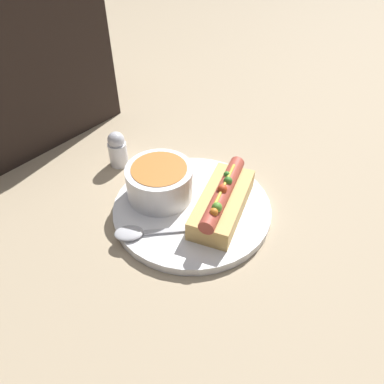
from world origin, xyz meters
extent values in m
plane|color=tan|center=(0.00, 0.00, 0.00)|extent=(4.00, 4.00, 0.00)
cylinder|color=white|center=(0.00, 0.00, 0.01)|extent=(0.26, 0.26, 0.01)
cube|color=#DBAD60|center=(0.02, -0.05, 0.03)|extent=(0.17, 0.11, 0.03)
cylinder|color=#B24738|center=(0.02, -0.05, 0.06)|extent=(0.16, 0.07, 0.02)
sphere|color=#C63F1E|center=(0.01, -0.05, 0.07)|extent=(0.02, 0.02, 0.02)
sphere|color=orange|center=(-0.03, -0.07, 0.07)|extent=(0.01, 0.01, 0.01)
sphere|color=#387A28|center=(0.05, -0.03, 0.07)|extent=(0.01, 0.01, 0.01)
sphere|color=#387A28|center=(0.04, -0.04, 0.07)|extent=(0.01, 0.01, 0.01)
sphere|color=#518C2D|center=(-0.02, -0.06, 0.07)|extent=(0.02, 0.02, 0.02)
cylinder|color=gold|center=(0.02, -0.05, 0.07)|extent=(0.11, 0.04, 0.01)
cylinder|color=white|center=(-0.01, 0.06, 0.04)|extent=(0.11, 0.11, 0.05)
cylinder|color=#C67533|center=(-0.01, 0.06, 0.06)|extent=(0.09, 0.09, 0.01)
cube|color=#B7B7BC|center=(-0.05, -0.03, 0.02)|extent=(0.09, 0.09, 0.00)
ellipsoid|color=#B7B7BC|center=(-0.11, 0.03, 0.02)|extent=(0.05, 0.05, 0.01)
cylinder|color=silver|center=(0.01, 0.19, 0.02)|extent=(0.03, 0.03, 0.05)
sphere|color=silver|center=(0.01, 0.19, 0.05)|extent=(0.03, 0.03, 0.03)
cube|color=#2D231E|center=(-0.04, 0.41, 0.16)|extent=(0.35, 0.16, 0.33)
camera|label=1|loc=(-0.33, -0.28, 0.44)|focal=35.00mm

